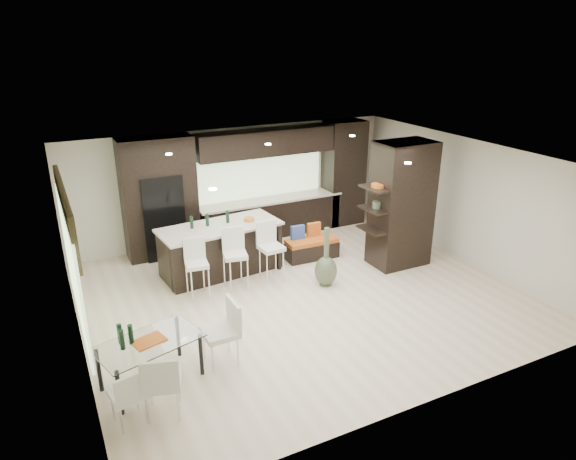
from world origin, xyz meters
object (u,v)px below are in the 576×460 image
kitchen_island (221,249)px  stool_right (271,258)px  stool_left (197,274)px  bench (312,249)px  stool_mid (236,266)px  chair_far (128,398)px  dining_table (151,362)px  chair_end (220,336)px  chair_near (163,385)px  floor_vase (326,257)px

kitchen_island → stool_right: 1.16m
stool_left → bench: stool_left is taller
stool_mid → chair_far: (-2.60, -2.89, -0.12)m
dining_table → chair_end: (1.05, 0.00, 0.13)m
chair_far → chair_end: 1.65m
dining_table → chair_end: bearing=-15.8°
dining_table → chair_near: bearing=-105.8°
stool_right → floor_vase: floor_vase is taller
stool_left → dining_table: (-1.38, -2.22, -0.12)m
bench → floor_vase: (-0.39, -1.28, 0.39)m
floor_vase → bench: bearing=73.1°
kitchen_island → stool_left: (-0.77, -0.85, -0.06)m
stool_left → chair_far: (-1.83, -2.91, -0.08)m
kitchen_island → chair_end: (-1.10, -3.06, -0.05)m
floor_vase → chair_far: (-4.26, -2.23, -0.23)m
stool_right → dining_table: (-2.92, -2.20, -0.16)m
floor_vase → stool_mid: bearing=158.4°
kitchen_island → stool_mid: 0.86m
floor_vase → chair_near: bearing=-149.3°
stool_left → floor_vase: (2.44, -0.67, 0.15)m
stool_left → chair_end: (-0.33, -2.22, 0.00)m
chair_near → chair_far: size_ratio=1.17×
chair_near → chair_end: 1.28m
kitchen_island → bench: kitchen_island is taller
chair_near → floor_vase: bearing=47.4°
stool_mid → stool_right: (0.77, -0.00, 0.00)m
stool_left → chair_near: 3.25m
stool_left → stool_mid: size_ratio=0.94×
stool_left → bench: bearing=20.1°
chair_far → stool_left: bearing=47.6°
stool_right → chair_near: size_ratio=1.12×
stool_left → stool_right: size_ratio=0.93×
stool_mid → chair_near: bearing=-114.5°
dining_table → chair_near: size_ratio=1.60×
floor_vase → stool_right: bearing=143.6°
chair_end → floor_vase: bearing=-61.7°
chair_near → stool_mid: bearing=70.3°
chair_far → stool_mid: bearing=37.8°
stool_left → floor_vase: size_ratio=0.76×
stool_mid → chair_near: stool_mid is taller
floor_vase → chair_far: 4.82m
bench → stool_right: bearing=-151.7°
kitchen_island → chair_end: size_ratio=2.66×
floor_vase → kitchen_island: bearing=137.6°
floor_vase → dining_table: (-3.82, -1.54, -0.27)m
stool_left → dining_table: stool_left is taller
stool_left → stool_mid: (0.77, -0.01, 0.03)m
stool_left → dining_table: bearing=-113.9°
kitchen_island → stool_right: bearing=-53.7°
floor_vase → chair_near: 4.44m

